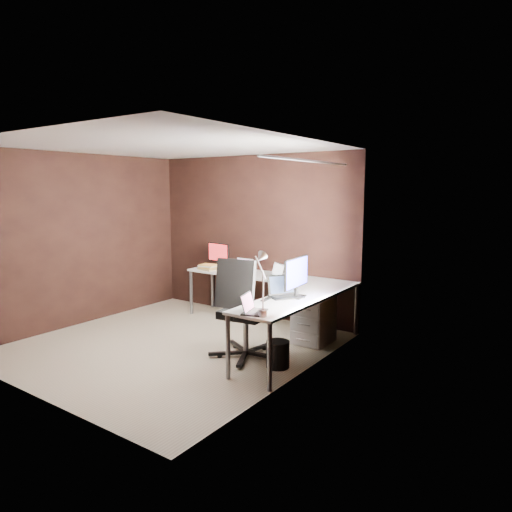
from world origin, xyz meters
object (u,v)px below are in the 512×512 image
Objects in this scene: monitor_left at (218,254)px; book_stack at (208,267)px; drawer_pedestal at (314,320)px; laptop_silver at (275,274)px; wastebasket at (278,354)px; laptop_white at (242,270)px; desk_lamp at (261,275)px; laptop_black_small at (252,308)px; laptop_black_big at (285,292)px; monitor_right at (296,275)px; office_chair at (244,328)px.

monitor_left is 0.28m from book_stack.
drawer_pedestal is at bearing -5.58° from book_stack.
laptop_silver reaches higher than wastebasket.
drawer_pedestal is 0.94m from laptop_silver.
laptop_white is 0.61m from laptop_silver.
desk_lamp reaches higher than monitor_left.
wastebasket is at bearing -19.88° from laptop_black_small.
desk_lamp is (1.53, -1.73, 0.36)m from laptop_white.
laptop_white is at bearing 89.30° from laptop_black_big.
laptop_white is 2.33m from desk_lamp.
desk_lamp is (0.07, -0.84, 0.14)m from monitor_right.
laptop_white is at bearing 10.16° from book_stack.
book_stack is 1.96m from office_chair.
drawer_pedestal is at bearing 29.59° from laptop_black_big.
desk_lamp is at bearing -33.42° from laptop_silver.
monitor_left reaches higher than laptop_black_big.
monitor_left is 2.70m from laptop_black_small.
monitor_left reaches higher than book_stack.
monitor_right is 0.48× the size of office_chair.
drawer_pedestal is 1.85× the size of laptop_white.
monitor_left is 2.57m from wastebasket.
laptop_black_small is 0.38m from desk_lamp.
book_stack is (-1.96, 0.19, 0.47)m from drawer_pedestal.
laptop_black_small reaches higher than book_stack.
laptop_white is at bearing 54.17° from monitor_right.
monitor_right is 2.19m from book_stack.
wastebasket is (1.45, -1.29, -0.63)m from laptop_white.
monitor_left is at bearing 145.08° from wastebasket.
laptop_black_small is 0.28× the size of office_chair.
laptop_black_small is (0.04, -1.44, 0.47)m from drawer_pedestal.
desk_lamp is at bearing -47.46° from office_chair.
drawer_pedestal is 1.49m from laptop_white.
monitor_right reaches higher than laptop_black_big.
office_chair reaches higher than wastebasket.
laptop_silver is (-0.77, 0.27, 0.48)m from drawer_pedestal.
office_chair is at bearing 165.31° from laptop_black_big.
monitor_right is 1.72m from laptop_white.
office_chair reaches higher than laptop_white.
laptop_white reaches higher than book_stack.
laptop_silver is at bearing 123.73° from wastebasket.
wastebasket is at bearing -27.95° from laptop_silver.
laptop_silver is at bearing 160.83° from drawer_pedestal.
desk_lamp is 1.08m from wastebasket.
wastebasket is at bearing -25.97° from monitor_left.
office_chair is (-0.37, -0.31, -0.43)m from laptop_black_big.
desk_lamp reaches higher than wastebasket.
drawer_pedestal is 2.08m from monitor_left.
laptop_black_small is at bearing -47.91° from laptop_white.
laptop_black_big is (1.87, -1.05, -0.17)m from monitor_left.
book_stack is (-0.58, -0.10, -0.00)m from laptop_white.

